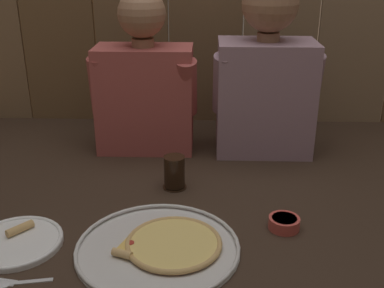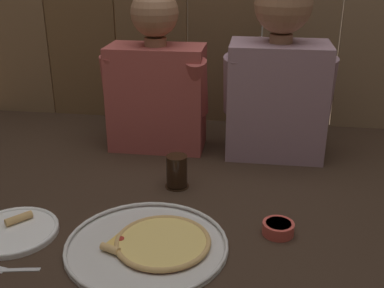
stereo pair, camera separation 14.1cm
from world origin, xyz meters
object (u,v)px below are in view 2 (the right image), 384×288
pizza_tray (152,244)px  dipping_bowl (278,228)px  drinking_glass (177,172)px  dinner_plate (13,231)px  diner_left (156,77)px  diner_right (279,73)px

pizza_tray → dipping_bowl: (0.33, 0.11, 0.01)m
drinking_glass → dinner_plate: bearing=-139.5°
pizza_tray → diner_left: 0.73m
dipping_bowl → diner_right: size_ratio=0.13×
dipping_bowl → diner_left: (-0.45, 0.56, 0.26)m
dinner_plate → diner_right: bearing=43.0°
dipping_bowl → diner_left: 0.76m
dinner_plate → drinking_glass: (0.39, 0.34, 0.04)m
dinner_plate → dipping_bowl: (0.71, 0.10, 0.01)m
diner_left → diner_right: (0.44, 0.00, 0.03)m
dipping_bowl → diner_right: 0.63m
drinking_glass → dipping_bowl: (0.32, -0.23, -0.03)m
dinner_plate → diner_right: 1.01m
pizza_tray → dipping_bowl: size_ratio=4.92×
pizza_tray → diner_right: (0.32, 0.67, 0.30)m
dinner_plate → drinking_glass: 0.52m
dipping_bowl → diner_left: size_ratio=0.14×
diner_left → pizza_tray: bearing=-79.6°
pizza_tray → diner_right: 0.80m
dinner_plate → drinking_glass: drinking_glass is taller
drinking_glass → diner_left: diner_left is taller
drinking_glass → diner_left: 0.41m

